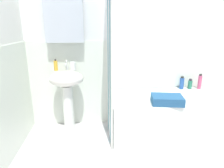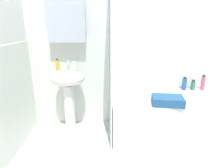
# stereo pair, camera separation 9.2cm
# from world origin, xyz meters

# --- Properties ---
(wall_back_tiled) EXTENTS (3.60, 0.18, 2.40)m
(wall_back_tiled) POSITION_xyz_m (-0.06, 1.26, 1.14)
(wall_back_tiled) COLOR silver
(wall_back_tiled) RESTS_ON ground_plane
(sink) EXTENTS (0.44, 0.34, 0.84)m
(sink) POSITION_xyz_m (-1.00, 1.03, 0.61)
(sink) COLOR white
(sink) RESTS_ON ground_plane
(faucet) EXTENTS (0.03, 0.12, 0.12)m
(faucet) POSITION_xyz_m (-1.00, 1.11, 0.90)
(faucet) COLOR silver
(faucet) RESTS_ON sink
(soap_dispenser) EXTENTS (0.05, 0.05, 0.15)m
(soap_dispenser) POSITION_xyz_m (-1.13, 1.08, 0.90)
(soap_dispenser) COLOR gold
(soap_dispenser) RESTS_ON sink
(toothbrush_cup) EXTENTS (0.07, 0.07, 0.11)m
(toothbrush_cup) POSITION_xyz_m (-0.92, 1.10, 0.89)
(toothbrush_cup) COLOR silver
(toothbrush_cup) RESTS_ON sink
(bathtub) EXTENTS (1.41, 0.72, 0.52)m
(bathtub) POSITION_xyz_m (0.26, 0.86, 0.26)
(bathtub) COLOR white
(bathtub) RESTS_ON ground_plane
(shower_curtain) EXTENTS (0.01, 0.72, 2.00)m
(shower_curtain) POSITION_xyz_m (-0.46, 0.86, 1.00)
(shower_curtain) COLOR white
(shower_curtain) RESTS_ON ground_plane
(shampoo_bottle) EXTENTS (0.05, 0.05, 0.22)m
(shampoo_bottle) POSITION_xyz_m (0.86, 1.12, 0.62)
(shampoo_bottle) COLOR #C74B73
(shampoo_bottle) RESTS_ON bathtub
(body_wash_bottle) EXTENTS (0.06, 0.06, 0.14)m
(body_wash_bottle) POSITION_xyz_m (0.74, 1.15, 0.58)
(body_wash_bottle) COLOR #287258
(body_wash_bottle) RESTS_ON bathtub
(lotion_bottle) EXTENTS (0.06, 0.06, 0.19)m
(lotion_bottle) POSITION_xyz_m (0.61, 1.15, 0.60)
(lotion_bottle) COLOR #254F98
(lotion_bottle) RESTS_ON bathtub
(towel_folded) EXTENTS (0.39, 0.30, 0.09)m
(towel_folded) POSITION_xyz_m (0.20, 0.62, 0.56)
(towel_folded) COLOR #23517C
(towel_folded) RESTS_ON bathtub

